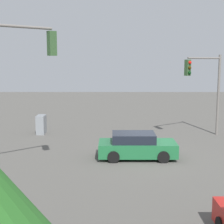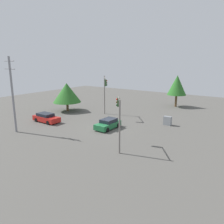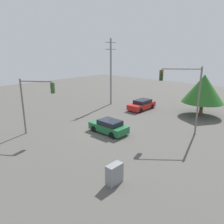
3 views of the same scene
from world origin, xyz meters
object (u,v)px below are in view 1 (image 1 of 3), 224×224
Objects in this scene: traffic_signal_cross at (206,81)px; traffic_signal_main at (0,76)px; electrical_cabinet at (41,125)px; sedan_green at (136,146)px.

traffic_signal_main is at bearing 7.13° from traffic_signal_cross.
traffic_signal_main is 5.09× the size of electrical_cabinet.
traffic_signal_cross is at bearing 135.66° from sedan_green.
sedan_green is 9.18m from electrical_cabinet.
traffic_signal_main reaches higher than electrical_cabinet.
sedan_green is at bearing -134.14° from electrical_cabinet.
traffic_signal_cross reaches higher than electrical_cabinet.
traffic_signal_main is (-4.86, 5.77, 4.07)m from sedan_green.
electrical_cabinet is at bearing -134.14° from sedan_green.
traffic_signal_cross is at bearing 2.70° from traffic_signal_main.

